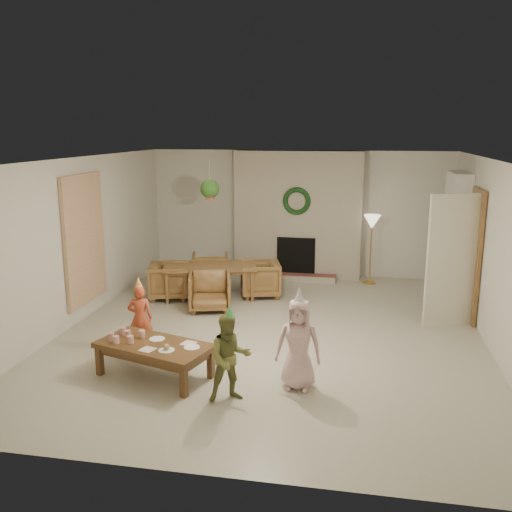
% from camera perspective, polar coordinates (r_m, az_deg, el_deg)
% --- Properties ---
extents(floor, '(7.00, 7.00, 0.00)m').
position_cam_1_polar(floor, '(8.22, 1.56, -7.85)').
color(floor, '#B7B29E').
rests_on(floor, ground).
extents(ceiling, '(7.00, 7.00, 0.00)m').
position_cam_1_polar(ceiling, '(7.70, 1.67, 9.82)').
color(ceiling, white).
rests_on(ceiling, wall_back).
extents(wall_back, '(7.00, 0.00, 7.00)m').
position_cam_1_polar(wall_back, '(11.28, 4.41, 4.39)').
color(wall_back, silver).
rests_on(wall_back, floor).
extents(wall_front, '(7.00, 0.00, 7.00)m').
position_cam_1_polar(wall_front, '(4.58, -5.35, -8.46)').
color(wall_front, silver).
rests_on(wall_front, floor).
extents(wall_left, '(0.00, 7.00, 7.00)m').
position_cam_1_polar(wall_left, '(8.84, -17.98, 1.41)').
color(wall_left, silver).
rests_on(wall_left, floor).
extents(wall_right, '(0.00, 7.00, 7.00)m').
position_cam_1_polar(wall_right, '(7.98, 23.40, -0.21)').
color(wall_right, silver).
rests_on(wall_right, floor).
extents(fireplace_mass, '(2.50, 0.40, 2.50)m').
position_cam_1_polar(fireplace_mass, '(11.09, 4.29, 4.24)').
color(fireplace_mass, '#5A2918').
rests_on(fireplace_mass, floor).
extents(fireplace_hearth, '(1.60, 0.30, 0.12)m').
position_cam_1_polar(fireplace_hearth, '(10.99, 3.99, -2.17)').
color(fireplace_hearth, maroon).
rests_on(fireplace_hearth, floor).
extents(fireplace_firebox, '(0.75, 0.12, 0.75)m').
position_cam_1_polar(fireplace_firebox, '(11.06, 4.12, 0.00)').
color(fireplace_firebox, black).
rests_on(fireplace_firebox, floor).
extents(fireplace_wreath, '(0.54, 0.10, 0.54)m').
position_cam_1_polar(fireplace_wreath, '(10.82, 4.19, 5.63)').
color(fireplace_wreath, '#153919').
rests_on(fireplace_wreath, fireplace_mass).
extents(floor_lamp_base, '(0.25, 0.25, 0.03)m').
position_cam_1_polar(floor_lamp_base, '(10.99, 11.51, -2.66)').
color(floor_lamp_base, gold).
rests_on(floor_lamp_base, floor).
extents(floor_lamp_post, '(0.03, 0.03, 1.20)m').
position_cam_1_polar(floor_lamp_post, '(10.85, 11.66, 0.43)').
color(floor_lamp_post, gold).
rests_on(floor_lamp_post, floor).
extents(floor_lamp_shade, '(0.32, 0.32, 0.27)m').
position_cam_1_polar(floor_lamp_shade, '(10.74, 11.79, 3.43)').
color(floor_lamp_shade, beige).
rests_on(floor_lamp_shade, floor_lamp_post).
extents(bookshelf_carcass, '(0.30, 1.00, 2.20)m').
position_cam_1_polar(bookshelf_carcass, '(10.20, 19.70, 1.89)').
color(bookshelf_carcass, white).
rests_on(bookshelf_carcass, floor).
extents(bookshelf_shelf_a, '(0.30, 0.92, 0.03)m').
position_cam_1_polar(bookshelf_shelf_a, '(10.33, 19.32, -1.64)').
color(bookshelf_shelf_a, white).
rests_on(bookshelf_shelf_a, bookshelf_carcass).
extents(bookshelf_shelf_b, '(0.30, 0.92, 0.03)m').
position_cam_1_polar(bookshelf_shelf_b, '(10.24, 19.49, 0.53)').
color(bookshelf_shelf_b, white).
rests_on(bookshelf_shelf_b, bookshelf_carcass).
extents(bookshelf_shelf_c, '(0.30, 0.92, 0.03)m').
position_cam_1_polar(bookshelf_shelf_c, '(10.17, 19.66, 2.73)').
color(bookshelf_shelf_c, white).
rests_on(bookshelf_shelf_c, bookshelf_carcass).
extents(bookshelf_shelf_d, '(0.30, 0.92, 0.03)m').
position_cam_1_polar(bookshelf_shelf_d, '(10.11, 19.83, 4.96)').
color(bookshelf_shelf_d, white).
rests_on(bookshelf_shelf_d, bookshelf_carcass).
extents(books_row_lower, '(0.20, 0.40, 0.24)m').
position_cam_1_polar(books_row_lower, '(10.15, 19.39, -1.08)').
color(books_row_lower, '#B13D20').
rests_on(books_row_lower, bookshelf_shelf_a).
extents(books_row_mid, '(0.20, 0.44, 0.24)m').
position_cam_1_polar(books_row_mid, '(10.26, 19.40, 1.35)').
color(books_row_mid, '#27518F').
rests_on(books_row_mid, bookshelf_shelf_b).
extents(books_row_upper, '(0.20, 0.36, 0.22)m').
position_cam_1_polar(books_row_upper, '(10.05, 19.69, 3.37)').
color(books_row_upper, '#A19822').
rests_on(books_row_upper, bookshelf_shelf_c).
extents(door_frame, '(0.05, 0.86, 2.04)m').
position_cam_1_polar(door_frame, '(9.17, 21.44, 0.08)').
color(door_frame, brown).
rests_on(door_frame, floor).
extents(door_leaf, '(0.77, 0.32, 2.00)m').
position_cam_1_polar(door_leaf, '(8.74, 19.43, -0.49)').
color(door_leaf, beige).
rests_on(door_leaf, floor).
extents(curtain_panel, '(0.06, 1.20, 2.00)m').
position_cam_1_polar(curtain_panel, '(8.99, -17.16, 1.66)').
color(curtain_panel, beige).
rests_on(curtain_panel, wall_left).
extents(dining_table, '(1.79, 1.28, 0.57)m').
position_cam_1_polar(dining_table, '(9.85, -4.73, -2.63)').
color(dining_table, brown).
rests_on(dining_table, floor).
extents(dining_chair_near, '(0.82, 0.84, 0.63)m').
position_cam_1_polar(dining_chair_near, '(9.16, -4.76, -3.63)').
color(dining_chair_near, brown).
rests_on(dining_chair_near, floor).
extents(dining_chair_far, '(0.82, 0.84, 0.63)m').
position_cam_1_polar(dining_chair_far, '(10.53, -4.71, -1.44)').
color(dining_chair_far, brown).
rests_on(dining_chair_far, floor).
extents(dining_chair_left, '(0.84, 0.82, 0.63)m').
position_cam_1_polar(dining_chair_left, '(9.88, -8.85, -2.52)').
color(dining_chair_left, brown).
rests_on(dining_chair_left, floor).
extents(dining_chair_right, '(0.84, 0.82, 0.63)m').
position_cam_1_polar(dining_chair_right, '(9.87, 0.42, -2.37)').
color(dining_chair_right, brown).
rests_on(dining_chair_right, floor).
extents(hanging_plant_cord, '(0.01, 0.01, 0.70)m').
position_cam_1_polar(hanging_plant_cord, '(9.46, -4.78, 8.23)').
color(hanging_plant_cord, tan).
rests_on(hanging_plant_cord, ceiling).
extents(hanging_plant_pot, '(0.16, 0.16, 0.12)m').
position_cam_1_polar(hanging_plant_pot, '(9.50, -4.74, 6.13)').
color(hanging_plant_pot, '#AB4437').
rests_on(hanging_plant_pot, hanging_plant_cord).
extents(hanging_plant_foliage, '(0.32, 0.32, 0.32)m').
position_cam_1_polar(hanging_plant_foliage, '(9.49, -4.75, 6.85)').
color(hanging_plant_foliage, '#244F1A').
rests_on(hanging_plant_foliage, hanging_plant_pot).
extents(coffee_table_top, '(1.50, 1.06, 0.06)m').
position_cam_1_polar(coffee_table_top, '(6.83, -10.38, -9.05)').
color(coffee_table_top, brown).
rests_on(coffee_table_top, floor).
extents(coffee_table_apron, '(1.37, 0.93, 0.08)m').
position_cam_1_polar(coffee_table_apron, '(6.85, -10.36, -9.62)').
color(coffee_table_apron, brown).
rests_on(coffee_table_apron, floor).
extents(coffee_leg_fl, '(0.09, 0.09, 0.36)m').
position_cam_1_polar(coffee_leg_fl, '(7.10, -15.71, -10.29)').
color(coffee_leg_fl, brown).
rests_on(coffee_leg_fl, floor).
extents(coffee_leg_fr, '(0.09, 0.09, 0.36)m').
position_cam_1_polar(coffee_leg_fr, '(6.36, -7.40, -12.69)').
color(coffee_leg_fr, brown).
rests_on(coffee_leg_fr, floor).
extents(coffee_leg_bl, '(0.09, 0.09, 0.36)m').
position_cam_1_polar(coffee_leg_bl, '(7.47, -12.76, -8.91)').
color(coffee_leg_bl, brown).
rests_on(coffee_leg_bl, floor).
extents(coffee_leg_br, '(0.09, 0.09, 0.36)m').
position_cam_1_polar(coffee_leg_br, '(6.78, -4.64, -10.95)').
color(coffee_leg_br, brown).
rests_on(coffee_leg_br, floor).
extents(cup_a, '(0.09, 0.09, 0.09)m').
position_cam_1_polar(cup_a, '(7.01, -14.61, -7.98)').
color(cup_a, white).
rests_on(cup_a, coffee_table_top).
extents(cup_b, '(0.09, 0.09, 0.09)m').
position_cam_1_polar(cup_b, '(7.15, -13.48, -7.48)').
color(cup_b, white).
rests_on(cup_b, coffee_table_top).
extents(cup_c, '(0.09, 0.09, 0.09)m').
position_cam_1_polar(cup_c, '(6.89, -14.13, -8.31)').
color(cup_c, white).
rests_on(cup_c, coffee_table_top).
extents(cup_d, '(0.09, 0.09, 0.09)m').
position_cam_1_polar(cup_d, '(7.04, -12.98, -7.80)').
color(cup_d, white).
rests_on(cup_d, coffee_table_top).
extents(cup_e, '(0.09, 0.09, 0.09)m').
position_cam_1_polar(cup_e, '(6.86, -12.73, -8.34)').
color(cup_e, white).
rests_on(cup_e, coffee_table_top).
extents(cup_f, '(0.09, 0.09, 0.09)m').
position_cam_1_polar(cup_f, '(7.01, -11.61, -7.82)').
color(cup_f, white).
rests_on(cup_f, coffee_table_top).
extents(plate_a, '(0.24, 0.24, 0.01)m').
position_cam_1_polar(plate_a, '(6.93, -10.09, -8.36)').
color(plate_a, white).
rests_on(plate_a, coffee_table_top).
extents(plate_b, '(0.24, 0.24, 0.01)m').
position_cam_1_polar(plate_b, '(6.59, -9.15, -9.50)').
color(plate_b, white).
rests_on(plate_b, coffee_table_top).
extents(plate_c, '(0.24, 0.24, 0.01)m').
position_cam_1_polar(plate_c, '(6.63, -6.58, -9.27)').
color(plate_c, white).
rests_on(plate_c, coffee_table_top).
extents(food_scoop, '(0.09, 0.09, 0.07)m').
position_cam_1_polar(food_scoop, '(6.57, -9.16, -9.17)').
color(food_scoop, tan).
rests_on(food_scoop, plate_b).
extents(napkin_left, '(0.20, 0.20, 0.01)m').
position_cam_1_polar(napkin_left, '(6.65, -11.05, -9.37)').
color(napkin_left, '#F5B4C2').
rests_on(napkin_left, coffee_table_top).
extents(napkin_right, '(0.20, 0.20, 0.01)m').
position_cam_1_polar(napkin_right, '(6.75, -6.91, -8.87)').
color(napkin_right, '#F5B4C2').
rests_on(napkin_right, coffee_table_top).
extents(child_red, '(0.37, 0.29, 0.90)m').
position_cam_1_polar(child_red, '(7.62, -11.77, -6.23)').
color(child_red, '#C74A2A').
rests_on(child_red, floor).
extents(party_hat_red, '(0.14, 0.14, 0.17)m').
position_cam_1_polar(party_hat_red, '(7.48, -11.94, -2.69)').
color(party_hat_red, '#F9E053').
rests_on(party_hat_red, child_red).
extents(child_plaid, '(0.59, 0.54, 0.98)m').
position_cam_1_polar(child_plaid, '(6.13, -2.69, -10.39)').
color(child_plaid, olive).
rests_on(child_plaid, floor).
extents(party_hat_plaid, '(0.13, 0.13, 0.16)m').
position_cam_1_polar(party_hat_plaid, '(5.95, -2.74, -5.73)').
color(party_hat_plaid, '#4EB652').
rests_on(party_hat_plaid, child_plaid).
extents(child_pink, '(0.52, 0.35, 1.06)m').
position_cam_1_polar(child_pink, '(6.40, 4.36, -9.00)').
color(child_pink, beige).
rests_on(child_pink, floor).
extents(party_hat_pink, '(0.16, 0.16, 0.19)m').
position_cam_1_polar(party_hat_pink, '(6.21, 4.45, -4.10)').
color(party_hat_pink, silver).
rests_on(party_hat_pink, child_pink).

